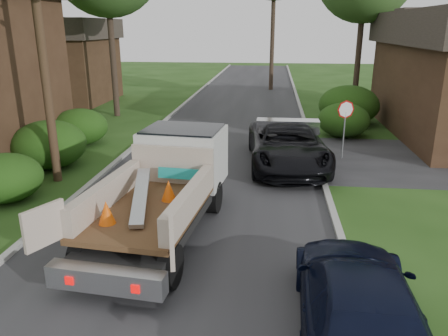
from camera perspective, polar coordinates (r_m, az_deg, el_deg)
ground at (r=10.90m, az=-6.17°, el=-11.51°), size 120.00×120.00×0.00m
road at (r=20.09m, az=-0.12°, el=2.57°), size 8.00×90.00×0.02m
curb_left at (r=20.92m, az=-11.37°, el=3.00°), size 0.20×90.00×0.12m
curb_right at (r=20.05m, az=11.61°, el=2.33°), size 0.20×90.00×0.12m
stop_sign at (r=18.83m, az=15.54°, el=6.41°), size 0.71×0.32×2.48m
utility_pole at (r=16.16m, az=-22.91°, el=16.04°), size 2.42×1.25×10.00m
house_left_far at (r=35.03m, az=-20.83°, el=13.11°), size 7.56×7.56×6.00m
hedge_left_a at (r=15.53m, az=-26.71°, el=-1.16°), size 2.34×2.34×1.53m
hedge_left_b at (r=18.51m, az=-21.88°, el=2.89°), size 2.86×2.86×1.87m
hedge_left_c at (r=21.70m, az=-18.34°, el=5.12°), size 2.60×2.60×1.70m
hedge_right_a at (r=22.98m, az=15.36°, el=6.07°), size 2.60×2.60×1.70m
hedge_right_b at (r=25.96m, az=15.98°, el=7.90°), size 3.38×3.38×2.21m
flatbed_truck at (r=12.26m, az=-6.94°, el=-1.17°), size 3.35×6.78×2.48m
black_pickup at (r=17.53m, az=8.25°, el=3.04°), size 3.42×6.53×1.76m
navy_suv at (r=8.31m, az=17.16°, el=-16.44°), size 2.30×5.28×1.51m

